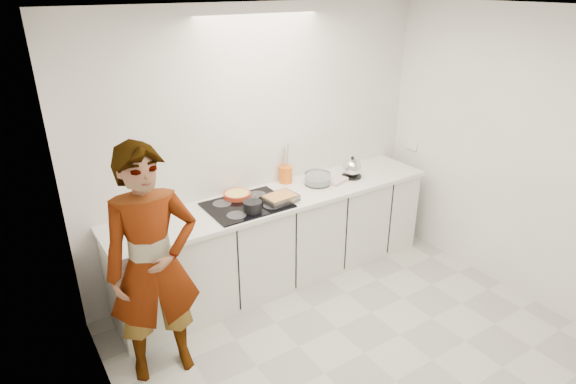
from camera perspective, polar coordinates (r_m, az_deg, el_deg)
floor at (r=4.15m, az=9.01°, el=-18.34°), size 3.60×3.20×0.00m
ceiling at (r=3.09m, az=12.27°, el=20.29°), size 3.60×3.20×0.00m
wall_back at (r=4.61m, az=-3.24°, el=5.30°), size 3.60×0.00×2.60m
wall_left at (r=2.67m, az=-19.88°, el=-11.13°), size 0.00×3.20×2.60m
wall_right at (r=4.78m, az=26.26°, el=3.44°), size 0.02×3.20×2.60m
base_cabinets at (r=4.72m, az=-1.03°, el=-5.76°), size 3.20×0.58×0.87m
countertop at (r=4.51m, az=-1.07°, el=-0.73°), size 3.24×0.64×0.04m
hob at (r=4.32m, az=-4.86°, el=-1.55°), size 0.72×0.54×0.01m
tart_dish at (r=4.47m, az=-6.06°, el=-0.31°), size 0.31×0.31×0.04m
saucepan at (r=4.17m, az=-4.23°, el=-1.69°), size 0.19×0.19×0.15m
baking_dish at (r=4.35m, az=-0.93°, el=-0.70°), size 0.32×0.25×0.06m
mixing_bowl at (r=4.75m, az=3.52°, el=1.53°), size 0.30×0.30×0.12m
tea_towel at (r=4.83m, az=5.67°, el=1.37°), size 0.26×0.22×0.04m
kettle at (r=4.94m, az=7.59°, el=2.78°), size 0.26×0.26×0.23m
utensil_crock at (r=4.78m, az=-0.28°, el=2.10°), size 0.15×0.15×0.17m
cook at (r=3.57m, az=-15.69°, el=-8.45°), size 0.72×0.53×1.82m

